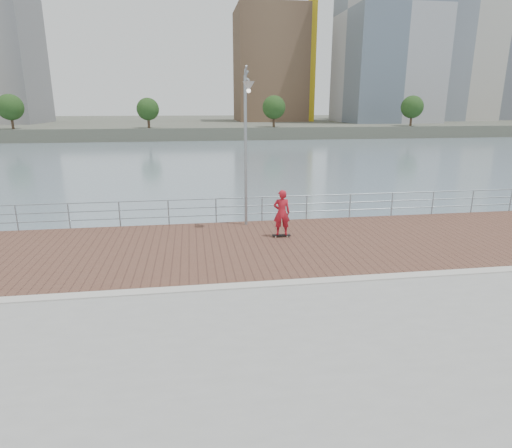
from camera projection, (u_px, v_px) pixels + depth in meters
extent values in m
plane|color=slate|center=(266.00, 346.00, 12.97)|extent=(400.00, 400.00, 0.00)
cube|color=gray|center=(312.00, 444.00, 7.94)|extent=(40.00, 24.00, 2.00)
cube|color=brown|center=(250.00, 246.00, 15.85)|extent=(40.00, 6.80, 0.02)
cube|color=#B7B5AD|center=(266.00, 284.00, 12.42)|extent=(40.00, 0.40, 0.06)
cube|color=#4C5142|center=(197.00, 124.00, 129.22)|extent=(320.00, 95.00, 2.50)
cylinder|color=#8C9EA8|center=(17.00, 218.00, 17.62)|extent=(0.06, 0.06, 1.10)
cylinder|color=#8C9EA8|center=(69.00, 216.00, 17.91)|extent=(0.06, 0.06, 1.10)
cylinder|color=#8C9EA8|center=(120.00, 214.00, 18.21)|extent=(0.06, 0.06, 1.10)
cylinder|color=#8C9EA8|center=(169.00, 213.00, 18.50)|extent=(0.06, 0.06, 1.10)
cylinder|color=#8C9EA8|center=(216.00, 211.00, 18.80)|extent=(0.06, 0.06, 1.10)
cylinder|color=#8C9EA8|center=(262.00, 209.00, 19.09)|extent=(0.06, 0.06, 1.10)
cylinder|color=#8C9EA8|center=(307.00, 208.00, 19.39)|extent=(0.06, 0.06, 1.10)
cylinder|color=#8C9EA8|center=(350.00, 206.00, 19.68)|extent=(0.06, 0.06, 1.10)
cylinder|color=#8C9EA8|center=(392.00, 205.00, 19.98)|extent=(0.06, 0.06, 1.10)
cylinder|color=#8C9EA8|center=(433.00, 203.00, 20.27)|extent=(0.06, 0.06, 1.10)
cylinder|color=#8C9EA8|center=(472.00, 202.00, 20.57)|extent=(0.06, 0.06, 1.10)
cylinder|color=#8C9EA8|center=(511.00, 200.00, 20.86)|extent=(0.06, 0.06, 1.10)
cylinder|color=#8C9EA8|center=(239.00, 198.00, 18.79)|extent=(39.00, 0.05, 0.05)
cylinder|color=#8C9EA8|center=(239.00, 206.00, 18.90)|extent=(39.00, 0.05, 0.05)
cylinder|color=#8C9EA8|center=(239.00, 214.00, 18.99)|extent=(39.00, 0.05, 0.05)
cylinder|color=gray|center=(246.00, 153.00, 17.81)|extent=(0.12, 0.12, 6.19)
cylinder|color=gray|center=(247.00, 74.00, 16.48)|extent=(0.07, 1.03, 0.07)
cone|color=#B2B2AD|center=(249.00, 79.00, 16.05)|extent=(0.45, 0.45, 0.36)
cube|color=black|center=(281.00, 235.00, 16.89)|extent=(0.74, 0.26, 0.03)
cylinder|color=beige|center=(276.00, 237.00, 16.83)|extent=(0.06, 0.04, 0.06)
cylinder|color=beige|center=(287.00, 236.00, 16.85)|extent=(0.06, 0.04, 0.06)
cylinder|color=beige|center=(275.00, 236.00, 16.95)|extent=(0.06, 0.04, 0.06)
cylinder|color=beige|center=(287.00, 236.00, 16.97)|extent=(0.06, 0.04, 0.06)
imported|color=#B21725|center=(282.00, 213.00, 16.64)|extent=(0.70, 0.49, 1.80)
cube|color=gold|center=(313.00, 21.00, 108.81)|extent=(2.00, 2.00, 50.00)
cube|color=brown|center=(269.00, 66.00, 115.94)|extent=(18.00, 18.00, 28.94)
cube|color=#9E9EA3|center=(390.00, 10.00, 105.20)|extent=(22.00, 22.00, 53.54)
cube|color=#ADA38E|center=(512.00, 29.00, 128.30)|extent=(24.00, 22.00, 52.34)
cylinder|color=#473323|center=(12.00, 119.00, 80.04)|extent=(0.50, 0.50, 3.72)
sphere|color=#193814|center=(10.00, 107.00, 79.47)|extent=(4.79, 4.79, 4.79)
cylinder|color=#473323|center=(148.00, 119.00, 83.69)|extent=(0.50, 0.50, 3.36)
sphere|color=#193814|center=(148.00, 109.00, 83.17)|extent=(4.32, 4.32, 4.32)
cylinder|color=#473323|center=(274.00, 118.00, 87.24)|extent=(0.50, 0.50, 3.65)
sphere|color=#193814|center=(274.00, 107.00, 86.67)|extent=(4.70, 4.70, 4.70)
cylinder|color=#473323|center=(411.00, 117.00, 91.55)|extent=(0.50, 0.50, 3.68)
sphere|color=#193814|center=(412.00, 107.00, 90.98)|extent=(4.74, 4.74, 4.74)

